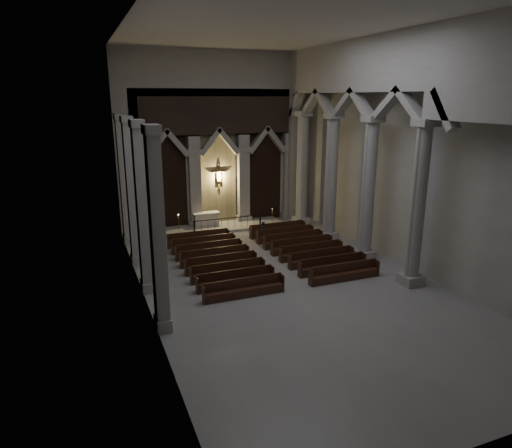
{
  "coord_description": "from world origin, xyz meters",
  "views": [
    {
      "loc": [
        -9.33,
        -19.23,
        8.97
      ],
      "look_at": [
        -0.57,
        3.0,
        2.29
      ],
      "focal_mm": 32.0,
      "sensor_mm": 36.0,
      "label": 1
    }
  ],
  "objects_px": {
    "altar": "(206,219)",
    "pews": "(264,256)",
    "altar_rail": "(228,222)",
    "candle_stand_right": "(272,223)",
    "candle_stand_left": "(179,230)",
    "worshipper": "(264,232)"
  },
  "relations": [
    {
      "from": "altar_rail",
      "to": "candle_stand_right",
      "type": "bearing_deg",
      "value": -13.48
    },
    {
      "from": "altar_rail",
      "to": "candle_stand_right",
      "type": "height_order",
      "value": "candle_stand_right"
    },
    {
      "from": "altar_rail",
      "to": "candle_stand_left",
      "type": "relative_size",
      "value": 3.34
    },
    {
      "from": "altar",
      "to": "pews",
      "type": "xyz_separation_m",
      "value": [
        1.2,
        -7.79,
        -0.34
      ]
    },
    {
      "from": "pews",
      "to": "candle_stand_right",
      "type": "bearing_deg",
      "value": 62.32
    },
    {
      "from": "altar",
      "to": "candle_stand_right",
      "type": "xyz_separation_m",
      "value": [
        4.21,
        -2.05,
        -0.22
      ]
    },
    {
      "from": "candle_stand_left",
      "to": "worshipper",
      "type": "xyz_separation_m",
      "value": [
        4.76,
        -3.29,
        0.27
      ]
    },
    {
      "from": "pews",
      "to": "altar_rail",
      "type": "bearing_deg",
      "value": 90.0
    },
    {
      "from": "altar",
      "to": "candle_stand_right",
      "type": "bearing_deg",
      "value": -25.99
    },
    {
      "from": "altar",
      "to": "worshipper",
      "type": "height_order",
      "value": "worshipper"
    },
    {
      "from": "candle_stand_right",
      "to": "worshipper",
      "type": "height_order",
      "value": "candle_stand_right"
    },
    {
      "from": "candle_stand_right",
      "to": "worshipper",
      "type": "distance_m",
      "value": 2.98
    },
    {
      "from": "altar_rail",
      "to": "candle_stand_left",
      "type": "xyz_separation_m",
      "value": [
        -3.41,
        0.11,
        -0.24
      ]
    },
    {
      "from": "candle_stand_left",
      "to": "worshipper",
      "type": "distance_m",
      "value": 5.8
    },
    {
      "from": "pews",
      "to": "worshipper",
      "type": "height_order",
      "value": "worshipper"
    },
    {
      "from": "altar",
      "to": "pews",
      "type": "distance_m",
      "value": 7.89
    },
    {
      "from": "altar_rail",
      "to": "candle_stand_left",
      "type": "distance_m",
      "value": 3.42
    },
    {
      "from": "altar",
      "to": "worshipper",
      "type": "relative_size",
      "value": 1.41
    },
    {
      "from": "candle_stand_left",
      "to": "candle_stand_right",
      "type": "height_order",
      "value": "candle_stand_right"
    },
    {
      "from": "candle_stand_left",
      "to": "pews",
      "type": "distance_m",
      "value": 7.41
    },
    {
      "from": "candle_stand_right",
      "to": "altar",
      "type": "bearing_deg",
      "value": 154.01
    },
    {
      "from": "altar",
      "to": "candle_stand_left",
      "type": "distance_m",
      "value": 2.54
    }
  ]
}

